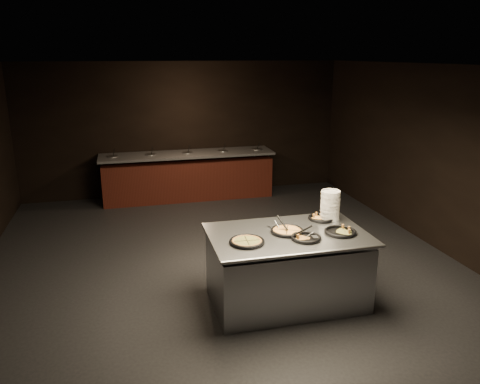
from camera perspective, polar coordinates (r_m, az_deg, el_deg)
The scene contains 11 objects.
room at distance 6.58m, azimuth -2.14°, elevation 2.47°, with size 7.02×8.02×2.92m.
salad_bar at distance 10.23m, azimuth -6.33°, elevation 1.63°, with size 3.70×0.83×1.18m.
serving_counter at distance 5.99m, azimuth 5.70°, elevation -9.33°, with size 1.95×1.25×0.93m.
plate_stack at distance 6.30m, azimuth 10.94°, elevation -1.59°, with size 0.25×0.25×0.39m, color silver.
pan_veggie_whole at distance 5.47m, azimuth 0.84°, elevation -6.04°, with size 0.42×0.42×0.04m.
pan_cheese_whole at distance 5.81m, azimuth 5.76°, elevation -4.72°, with size 0.41×0.41×0.04m.
pan_cheese_slices_a at distance 6.32m, azimuth 9.89°, elevation -3.13°, with size 0.35×0.35×0.04m.
pan_cheese_slices_b at distance 5.63m, azimuth 8.04°, elevation -5.52°, with size 0.36×0.36×0.04m.
pan_veggie_slices at distance 5.89m, azimuth 12.13°, elevation -4.74°, with size 0.39×0.39×0.04m.
server_left at distance 5.86m, azimuth 4.85°, elevation -3.86°, with size 0.19×0.34×0.17m.
server_right at distance 5.62m, azimuth 8.18°, elevation -4.87°, with size 0.35×0.12×0.17m.
Camera 1 is at (-1.34, -6.24, 3.05)m, focal length 35.00 mm.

